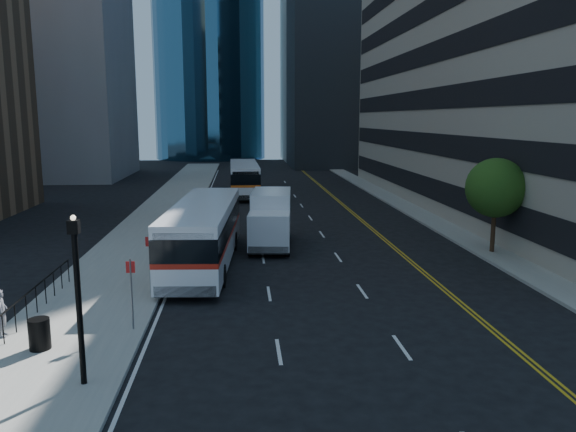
# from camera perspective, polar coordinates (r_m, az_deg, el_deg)

# --- Properties ---
(ground) EXTENTS (160.00, 160.00, 0.00)m
(ground) POSITION_cam_1_polar(r_m,az_deg,el_deg) (22.53, 7.37, -9.15)
(ground) COLOR black
(ground) RESTS_ON ground
(sidewalk_west) EXTENTS (5.00, 90.00, 0.15)m
(sidewalk_west) POSITION_cam_1_polar(r_m,az_deg,el_deg) (46.74, -12.01, 0.76)
(sidewalk_west) COLOR gray
(sidewalk_west) RESTS_ON ground
(sidewalk_east) EXTENTS (2.00, 90.00, 0.15)m
(sidewalk_east) POSITION_cam_1_polar(r_m,az_deg,el_deg) (48.33, 11.59, 1.08)
(sidewalk_east) COLOR gray
(sidewalk_east) RESTS_ON ground
(midrise_west) EXTENTS (18.00, 18.00, 35.00)m
(midrise_west) POSITION_cam_1_polar(r_m,az_deg,el_deg) (77.13, -23.49, 16.70)
(midrise_west) COLOR gray
(midrise_west) RESTS_ON ground
(street_tree) EXTENTS (3.20, 3.20, 5.10)m
(street_tree) POSITION_cam_1_polar(r_m,az_deg,el_deg) (32.08, 20.36, 2.69)
(street_tree) COLOR #332114
(street_tree) RESTS_ON sidewalk_east
(lamp_post) EXTENTS (0.28, 0.28, 4.56)m
(lamp_post) POSITION_cam_1_polar(r_m,az_deg,el_deg) (16.10, -20.55, -7.36)
(lamp_post) COLOR black
(lamp_post) RESTS_ON sidewalk_west
(bus_front) EXTENTS (3.49, 12.51, 3.19)m
(bus_front) POSITION_cam_1_polar(r_m,az_deg,el_deg) (28.31, -8.52, -1.59)
(bus_front) COLOR white
(bus_front) RESTS_ON ground
(bus_rear) EXTENTS (2.79, 11.91, 3.06)m
(bus_rear) POSITION_cam_1_polar(r_m,az_deg,el_deg) (54.34, -4.48, 3.90)
(bus_rear) COLOR white
(bus_rear) RESTS_ON ground
(box_truck) EXTENTS (2.84, 6.65, 3.09)m
(box_truck) POSITION_cam_1_polar(r_m,az_deg,el_deg) (32.42, -1.75, -0.21)
(box_truck) COLOR silver
(box_truck) RESTS_ON ground
(trash_can) EXTENTS (0.78, 0.78, 0.99)m
(trash_can) POSITION_cam_1_polar(r_m,az_deg,el_deg) (19.62, -23.93, -10.89)
(trash_can) COLOR black
(trash_can) RESTS_ON sidewalk_west
(pedestrian) EXTENTS (0.52, 0.67, 1.63)m
(pedestrian) POSITION_cam_1_polar(r_m,az_deg,el_deg) (21.12, -27.09, -8.76)
(pedestrian) COLOR slate
(pedestrian) RESTS_ON sidewalk_west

